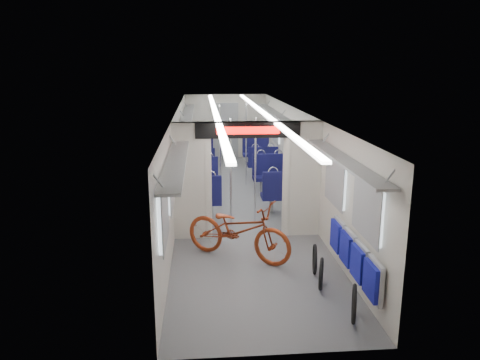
{
  "coord_description": "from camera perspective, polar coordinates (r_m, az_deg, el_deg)",
  "views": [
    {
      "loc": [
        -0.88,
        -10.85,
        3.39
      ],
      "look_at": [
        -0.11,
        -1.58,
        1.05
      ],
      "focal_mm": 35.0,
      "sensor_mm": 36.0,
      "label": 1
    }
  ],
  "objects": [
    {
      "name": "seat_bay_far_left",
      "position": [
        14.79,
        -4.88,
        2.89
      ],
      "size": [
        0.88,
        1.93,
        1.06
      ],
      "color": "#0E0D3C",
      "rests_on": "ground"
    },
    {
      "name": "bike_hoop_c",
      "position": [
        7.91,
        9.09,
        -9.67
      ],
      "size": [
        0.14,
        0.5,
        0.5
      ],
      "primitive_type": "torus",
      "rotation": [
        1.57,
        0.0,
        1.39
      ],
      "color": "black",
      "rests_on": "ground"
    },
    {
      "name": "stanchion_near_right",
      "position": [
        9.92,
        1.87,
        1.06
      ],
      "size": [
        0.04,
        0.04,
        2.3
      ],
      "primitive_type": "cylinder",
      "color": "silver",
      "rests_on": "ground"
    },
    {
      "name": "bike_hoop_b",
      "position": [
        7.4,
        9.86,
        -11.38
      ],
      "size": [
        0.2,
        0.5,
        0.51
      ],
      "primitive_type": "torus",
      "rotation": [
        1.57,
        0.0,
        1.26
      ],
      "color": "black",
      "rests_on": "ground"
    },
    {
      "name": "stanchion_near_left",
      "position": [
        9.74,
        -1.12,
        0.82
      ],
      "size": [
        0.04,
        0.04,
        2.3
      ],
      "primitive_type": "cylinder",
      "color": "silver",
      "rests_on": "ground"
    },
    {
      "name": "stanchion_far_left",
      "position": [
        12.81,
        -2.42,
        4.03
      ],
      "size": [
        0.04,
        0.04,
        2.3
      ],
      "primitive_type": "cylinder",
      "color": "silver",
      "rests_on": "ground"
    },
    {
      "name": "seat_bay_far_right",
      "position": [
        14.88,
        2.34,
        3.04
      ],
      "size": [
        0.89,
        2.0,
        1.08
      ],
      "color": "#0E0D3C",
      "rests_on": "ground"
    },
    {
      "name": "bike_hoop_a",
      "position": [
        6.63,
        13.73,
        -14.64
      ],
      "size": [
        0.21,
        0.53,
        0.54
      ],
      "primitive_type": "torus",
      "rotation": [
        1.57,
        0.0,
        1.27
      ],
      "color": "black",
      "rests_on": "ground"
    },
    {
      "name": "seat_bay_near_right",
      "position": [
        11.62,
        4.38,
        -0.02
      ],
      "size": [
        0.94,
        2.2,
        1.14
      ],
      "color": "#0E0D3C",
      "rests_on": "ground"
    },
    {
      "name": "stanchion_far_right",
      "position": [
        13.11,
        0.75,
        4.27
      ],
      "size": [
        0.04,
        0.04,
        2.3
      ],
      "primitive_type": "cylinder",
      "color": "silver",
      "rests_on": "ground"
    },
    {
      "name": "bicycle",
      "position": [
        8.27,
        -0.22,
        -6.1
      ],
      "size": [
        2.09,
        1.68,
        1.06
      ],
      "primitive_type": "imported",
      "rotation": [
        0.0,
        0.0,
        1.01
      ],
      "color": "maroon",
      "rests_on": "ground"
    },
    {
      "name": "seat_bay_near_left",
      "position": [
        11.22,
        -4.88,
        -0.55
      ],
      "size": [
        0.94,
        2.2,
        1.14
      ],
      "color": "#0E0D3C",
      "rests_on": "ground"
    },
    {
      "name": "flip_bench",
      "position": [
        7.29,
        13.66,
        -8.97
      ],
      "size": [
        0.12,
        2.15,
        0.56
      ],
      "color": "gray",
      "rests_on": "carriage"
    },
    {
      "name": "carriage",
      "position": [
        10.79,
        -0.0,
        4.03
      ],
      "size": [
        12.0,
        12.02,
        2.31
      ],
      "color": "#515456",
      "rests_on": "ground"
    }
  ]
}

